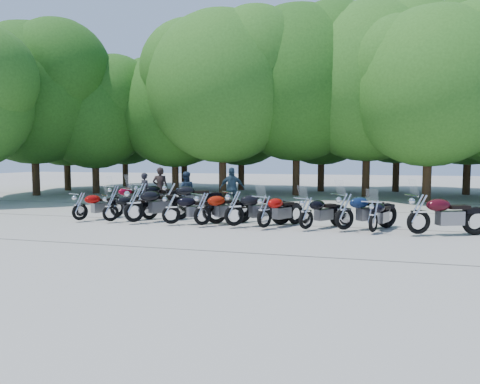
% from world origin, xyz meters
% --- Properties ---
extents(ground, '(90.00, 90.00, 0.00)m').
position_xyz_m(ground, '(0.00, 0.00, 0.00)').
color(ground, gray).
rests_on(ground, ground).
extents(tree_0, '(7.50, 7.50, 9.21)m').
position_xyz_m(tree_0, '(-15.42, 12.98, 5.45)').
color(tree_0, '#3A2614').
rests_on(tree_0, ground).
extents(tree_1, '(6.97, 6.97, 8.55)m').
position_xyz_m(tree_1, '(-12.04, 11.24, 5.06)').
color(tree_1, '#3A2614').
rests_on(tree_1, ground).
extents(tree_2, '(7.31, 7.31, 8.97)m').
position_xyz_m(tree_2, '(-7.25, 12.84, 5.31)').
color(tree_2, '#3A2614').
rests_on(tree_2, ground).
extents(tree_3, '(8.70, 8.70, 10.67)m').
position_xyz_m(tree_3, '(-3.57, 11.24, 6.32)').
color(tree_3, '#3A2614').
rests_on(tree_3, ground).
extents(tree_4, '(9.13, 9.13, 11.20)m').
position_xyz_m(tree_4, '(0.54, 13.09, 6.64)').
color(tree_4, '#3A2614').
rests_on(tree_4, ground).
extents(tree_5, '(9.04, 9.04, 11.10)m').
position_xyz_m(tree_5, '(4.61, 13.20, 6.57)').
color(tree_5, '#3A2614').
rests_on(tree_5, ground).
extents(tree_6, '(8.00, 8.00, 9.82)m').
position_xyz_m(tree_6, '(7.55, 10.82, 5.81)').
color(tree_6, '#3A2614').
rests_on(tree_6, ground).
extents(tree_9, '(7.59, 7.59, 9.32)m').
position_xyz_m(tree_9, '(-13.53, 17.59, 5.52)').
color(tree_9, '#3A2614').
rests_on(tree_9, ground).
extents(tree_10, '(7.78, 7.78, 9.55)m').
position_xyz_m(tree_10, '(-8.29, 16.97, 5.66)').
color(tree_10, '#3A2614').
rests_on(tree_10, ground).
extents(tree_11, '(7.56, 7.56, 9.28)m').
position_xyz_m(tree_11, '(-3.76, 16.43, 5.49)').
color(tree_11, '#3A2614').
rests_on(tree_11, ground).
extents(tree_12, '(7.88, 7.88, 9.67)m').
position_xyz_m(tree_12, '(1.80, 16.47, 5.72)').
color(tree_12, '#3A2614').
rests_on(tree_12, ground).
extents(tree_13, '(8.31, 8.31, 10.20)m').
position_xyz_m(tree_13, '(6.69, 17.47, 6.04)').
color(tree_13, '#3A2614').
rests_on(tree_13, ground).
extents(tree_14, '(8.02, 8.02, 9.84)m').
position_xyz_m(tree_14, '(10.68, 16.09, 5.83)').
color(tree_14, '#3A2614').
rests_on(tree_14, ground).
extents(tree_17, '(8.31, 8.31, 10.20)m').
position_xyz_m(tree_17, '(-14.68, 9.00, 6.04)').
color(tree_17, '#3A2614').
rests_on(tree_17, ground).
extents(motorcycle_0, '(1.49, 2.18, 1.19)m').
position_xyz_m(motorcycle_0, '(-5.63, 0.36, 0.60)').
color(motorcycle_0, '#980705').
rests_on(motorcycle_0, ground).
extents(motorcycle_1, '(1.79, 1.95, 1.15)m').
position_xyz_m(motorcycle_1, '(-4.43, 0.43, 0.57)').
color(motorcycle_1, black).
rests_on(motorcycle_1, ground).
extents(motorcycle_2, '(2.18, 2.49, 1.44)m').
position_xyz_m(motorcycle_2, '(-3.49, 0.38, 0.72)').
color(motorcycle_2, black).
rests_on(motorcycle_2, ground).
extents(motorcycle_3, '(2.21, 1.66, 1.23)m').
position_xyz_m(motorcycle_3, '(-2.11, 0.38, 0.61)').
color(motorcycle_3, black).
rests_on(motorcycle_3, ground).
extents(motorcycle_4, '(2.00, 2.21, 1.30)m').
position_xyz_m(motorcycle_4, '(-0.99, 0.37, 0.65)').
color(motorcycle_4, '#8E1405').
rests_on(motorcycle_4, ground).
extents(motorcycle_5, '(2.37, 2.12, 1.38)m').
position_xyz_m(motorcycle_5, '(0.08, 0.44, 0.69)').
color(motorcycle_5, black).
rests_on(motorcycle_5, ground).
extents(motorcycle_6, '(1.72, 2.24, 1.25)m').
position_xyz_m(motorcycle_6, '(1.09, 0.38, 0.62)').
color(motorcycle_6, '#A10905').
rests_on(motorcycle_6, ground).
extents(motorcycle_7, '(1.81, 2.11, 1.21)m').
position_xyz_m(motorcycle_7, '(2.41, 0.47, 0.61)').
color(motorcycle_7, black).
rests_on(motorcycle_7, ground).
extents(motorcycle_8, '(2.32, 2.10, 1.36)m').
position_xyz_m(motorcycle_8, '(3.57, 0.62, 0.68)').
color(motorcycle_8, '#0D1C3B').
rests_on(motorcycle_8, ground).
extents(motorcycle_9, '(1.35, 2.12, 1.15)m').
position_xyz_m(motorcycle_9, '(4.42, 0.46, 0.58)').
color(motorcycle_9, black).
rests_on(motorcycle_9, ground).
extents(motorcycle_10, '(2.60, 1.61, 1.41)m').
position_xyz_m(motorcycle_10, '(5.68, 0.37, 0.70)').
color(motorcycle_10, '#3A0710').
rests_on(motorcycle_10, ground).
extents(motorcycle_11, '(1.63, 2.33, 1.28)m').
position_xyz_m(motorcycle_11, '(-5.94, 3.21, 0.64)').
color(motorcycle_11, maroon).
rests_on(motorcycle_11, ground).
extents(motorcycle_12, '(1.83, 2.58, 1.42)m').
position_xyz_m(motorcycle_12, '(-4.63, 3.10, 0.71)').
color(motorcycle_12, black).
rests_on(motorcycle_12, ground).
extents(motorcycle_13, '(2.64, 1.86, 1.45)m').
position_xyz_m(motorcycle_13, '(-3.34, 3.15, 0.72)').
color(motorcycle_13, black).
rests_on(motorcycle_13, ground).
extents(rider_0, '(0.70, 0.60, 1.61)m').
position_xyz_m(rider_0, '(-5.23, 4.62, 0.81)').
color(rider_0, black).
rests_on(rider_0, ground).
extents(rider_1, '(0.96, 0.84, 1.70)m').
position_xyz_m(rider_1, '(-3.13, 4.26, 0.85)').
color(rider_1, '#213246').
rests_on(rider_1, ground).
extents(rider_2, '(1.17, 0.70, 1.87)m').
position_xyz_m(rider_2, '(-1.28, 5.08, 0.93)').
color(rider_2, '#223847').
rests_on(rider_2, ground).
extents(rider_3, '(0.79, 0.64, 1.87)m').
position_xyz_m(rider_3, '(-4.49, 4.63, 0.93)').
color(rider_3, black).
rests_on(rider_3, ground).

